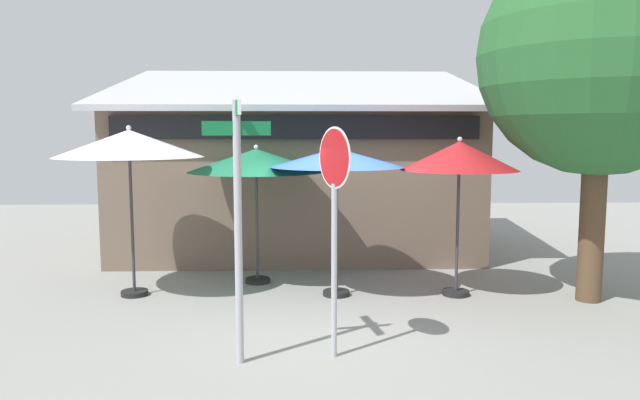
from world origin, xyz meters
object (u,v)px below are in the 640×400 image
patio_umbrella_royal_blue_right (337,159)px  shade_tree (617,60)px  stop_sign (334,200)px  patio_umbrella_ivory_left (129,145)px  street_sign_post (238,207)px  patio_umbrella_crimson_far_right (459,157)px  patio_umbrella_forest_green_center (256,161)px

patio_umbrella_royal_blue_right → shade_tree: 4.53m
stop_sign → patio_umbrella_ivory_left: bearing=138.6°
street_sign_post → stop_sign: bearing=8.4°
stop_sign → patio_umbrella_royal_blue_right: stop_sign is taller
patio_umbrella_crimson_far_right → shade_tree: shade_tree is taller
street_sign_post → patio_umbrella_forest_green_center: bearing=91.2°
patio_umbrella_crimson_far_right → shade_tree: (2.26, -0.47, 1.49)m
street_sign_post → patio_umbrella_royal_blue_right: bearing=65.6°
street_sign_post → patio_umbrella_royal_blue_right: street_sign_post is taller
patio_umbrella_ivory_left → stop_sign: bearing=-41.4°
stop_sign → shade_tree: (4.42, 2.18, 1.88)m
stop_sign → patio_umbrella_crimson_far_right: stop_sign is taller
patio_umbrella_forest_green_center → patio_umbrella_royal_blue_right: 1.63m
patio_umbrella_ivory_left → patio_umbrella_forest_green_center: size_ratio=1.13×
patio_umbrella_forest_green_center → patio_umbrella_crimson_far_right: (3.35, -0.93, 0.11)m
patio_umbrella_forest_green_center → patio_umbrella_ivory_left: bearing=-158.3°
patio_umbrella_royal_blue_right → patio_umbrella_crimson_far_right: bearing=-1.2°
stop_sign → patio_umbrella_royal_blue_right: 2.72m
stop_sign → patio_umbrella_royal_blue_right: (0.18, 2.69, 0.36)m
patio_umbrella_crimson_far_right → shade_tree: 2.74m
patio_umbrella_royal_blue_right → patio_umbrella_crimson_far_right: patio_umbrella_crimson_far_right is taller
street_sign_post → patio_umbrella_crimson_far_right: bearing=40.6°
stop_sign → patio_umbrella_forest_green_center: bearing=108.3°
stop_sign → patio_umbrella_forest_green_center: (-1.19, 3.58, 0.28)m
street_sign_post → patio_umbrella_royal_blue_right: (1.29, 2.85, 0.41)m
patio_umbrella_royal_blue_right → patio_umbrella_crimson_far_right: size_ratio=0.96×
shade_tree → street_sign_post: bearing=-157.1°
shade_tree → patio_umbrella_ivory_left: bearing=175.4°
street_sign_post → patio_umbrella_royal_blue_right: 3.16m
street_sign_post → stop_sign: size_ratio=1.11×
shade_tree → stop_sign: bearing=-153.8°
street_sign_post → patio_umbrella_crimson_far_right: (3.28, 2.81, 0.45)m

